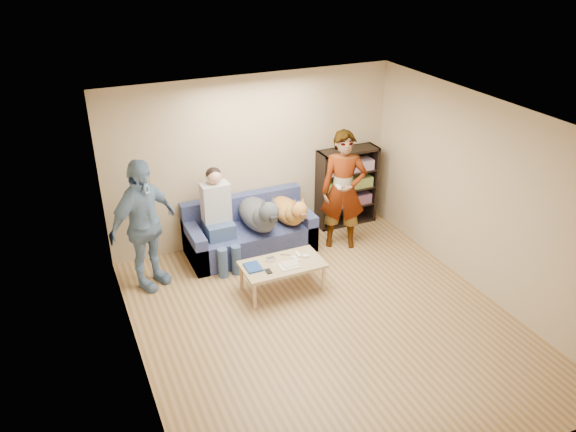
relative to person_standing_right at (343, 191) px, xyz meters
name	(u,v)px	position (x,y,z in m)	size (l,w,h in m)	color
ground	(327,323)	(-1.12, -1.68, -0.92)	(5.00, 5.00, 0.00)	olive
ceiling	(334,123)	(-1.12, -1.68, 1.68)	(5.00, 5.00, 0.00)	white
wall_back	(253,160)	(-1.12, 0.82, 0.38)	(4.50, 4.50, 0.00)	tan
wall_front	(478,370)	(-1.12, -4.18, 0.38)	(4.50, 4.50, 0.00)	tan
wall_left	(132,275)	(-3.37, -1.68, 0.38)	(5.00, 5.00, 0.00)	tan
wall_right	(484,198)	(1.13, -1.68, 0.38)	(5.00, 5.00, 0.00)	tan
blanket	(297,215)	(-0.63, 0.29, -0.42)	(0.44, 0.37, 0.15)	#B2B3B7
person_standing_right	(343,191)	(0.00, 0.00, 0.00)	(0.67, 0.44, 1.85)	gray
person_standing_left	(144,225)	(-2.96, 0.09, 0.00)	(1.08, 0.45, 1.85)	#6F8CB2
held_controller	(338,187)	(-0.20, -0.20, 0.17)	(0.04, 0.13, 0.03)	silver
notebook_blue	(253,267)	(-1.74, -0.73, -0.49)	(0.20, 0.26, 0.03)	navy
papers	(289,266)	(-1.29, -0.88, -0.50)	(0.26, 0.20, 0.01)	silver
magazine	(290,264)	(-1.26, -0.86, -0.48)	(0.22, 0.17, 0.01)	beige
camera_silver	(271,259)	(-1.46, -0.66, -0.48)	(0.11, 0.06, 0.05)	silver
controller_a	(298,254)	(-1.06, -0.68, -0.49)	(0.04, 0.13, 0.03)	white
controller_b	(306,256)	(-0.98, -0.76, -0.49)	(0.09, 0.06, 0.03)	silver
headphone_cup_a	(296,260)	(-1.14, -0.80, -0.49)	(0.07, 0.07, 0.02)	white
headphone_cup_b	(294,257)	(-1.14, -0.72, -0.49)	(0.07, 0.07, 0.02)	white
pen_orange	(286,269)	(-1.36, -0.94, -0.50)	(0.01, 0.01, 0.14)	orange
pen_black	(285,255)	(-1.22, -0.60, -0.50)	(0.01, 0.01, 0.14)	black
wallet	(268,271)	(-1.59, -0.90, -0.50)	(0.07, 0.12, 0.01)	black
sofa	(249,234)	(-1.37, 0.41, -0.64)	(1.90, 0.85, 0.82)	#515B93
person_seated	(218,214)	(-1.87, 0.29, -0.15)	(0.40, 0.73, 1.47)	#3D5F86
dog_gray	(259,214)	(-1.26, 0.25, -0.26)	(0.47, 1.28, 0.68)	#4F525A
dog_tan	(289,211)	(-0.78, 0.25, -0.30)	(0.39, 1.16, 0.57)	#B17636
coffee_table	(282,266)	(-1.34, -0.78, -0.55)	(1.10, 0.60, 0.42)	tan
bookshelf	(346,185)	(0.43, 0.65, -0.24)	(1.00, 0.34, 1.30)	black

